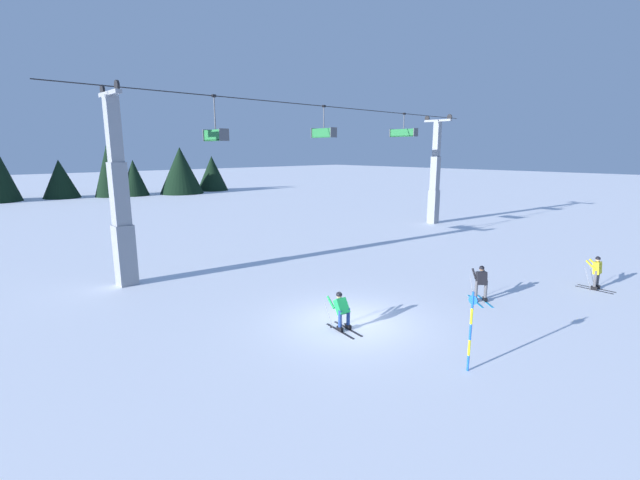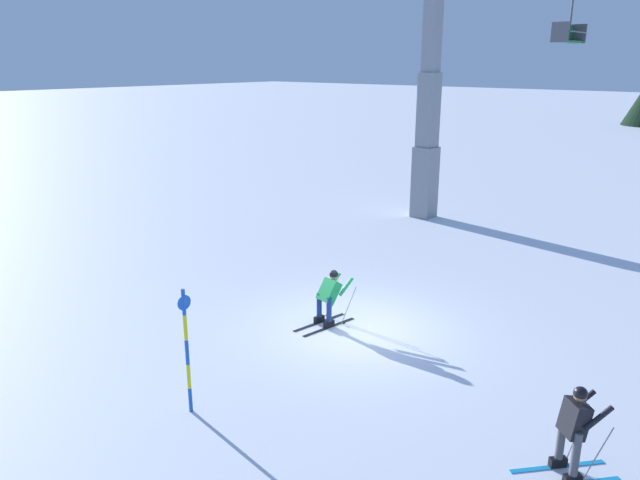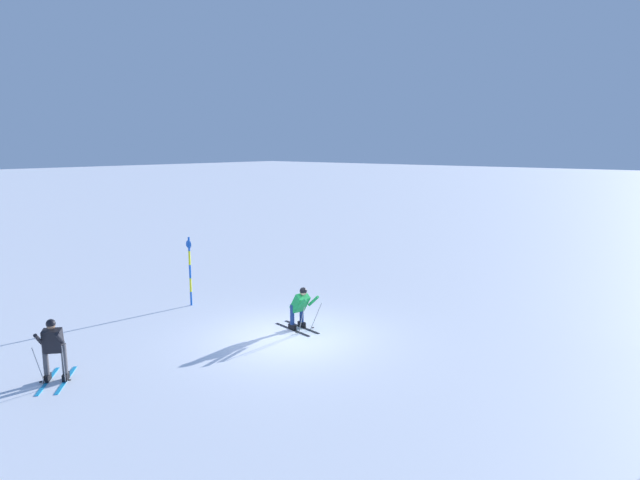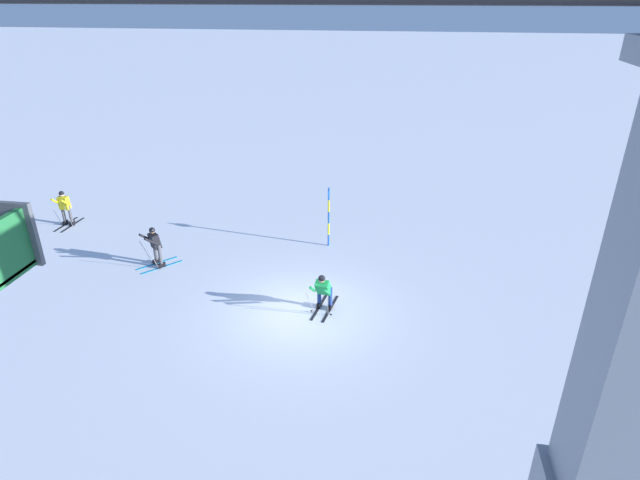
% 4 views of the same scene
% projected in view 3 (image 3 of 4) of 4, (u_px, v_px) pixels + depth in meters
% --- Properties ---
extents(ground_plane, '(260.00, 260.00, 0.00)m').
position_uv_depth(ground_plane, '(289.00, 337.00, 16.17)').
color(ground_plane, white).
extents(skier_carving_main, '(0.82, 1.69, 1.50)m').
position_uv_depth(skier_carving_main, '(300.00, 305.00, 16.69)').
color(skier_carving_main, black).
rests_on(skier_carving_main, ground_plane).
extents(trail_marker_pole, '(0.07, 0.28, 2.45)m').
position_uv_depth(trail_marker_pole, '(190.00, 269.00, 19.19)').
color(trail_marker_pole, blue).
rests_on(trail_marker_pole, ground_plane).
extents(skier_distant_uphill, '(1.45, 1.56, 1.59)m').
position_uv_depth(skier_distant_uphill, '(53.00, 346.00, 12.99)').
color(skier_distant_uphill, '#198CCC').
rests_on(skier_distant_uphill, ground_plane).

